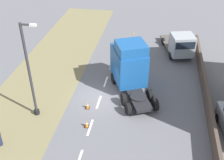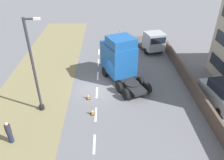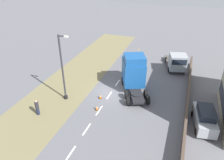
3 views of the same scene
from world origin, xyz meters
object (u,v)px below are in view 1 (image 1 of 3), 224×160
Objects in this scene: flatbed_truck at (180,45)px; traffic_cone_trailing at (87,105)px; lamp_post at (31,78)px; lorry_cab at (130,66)px; traffic_cone_lead at (86,124)px.

flatbed_truck is 11.16× the size of traffic_cone_trailing.
lamp_post reaches higher than traffic_cone_trailing.
traffic_cone_lead is (-2.56, -5.80, -2.03)m from lorry_cab.
lamp_post is (-11.57, -11.83, 2.07)m from flatbed_truck.
lorry_cab is 5.13m from traffic_cone_trailing.
traffic_cone_lead is (-7.29, -12.62, -1.17)m from flatbed_truck.
traffic_cone_trailing is (3.80, 1.41, -3.24)m from lamp_post.
traffic_cone_trailing is at bearing -153.94° from lorry_cab.
traffic_cone_trailing is (-7.77, -10.42, -1.17)m from flatbed_truck.
traffic_cone_lead is 2.25m from traffic_cone_trailing.
lamp_post is at bearing -159.58° from traffic_cone_trailing.
traffic_cone_trailing is at bearing 102.38° from traffic_cone_lead.
lamp_post is 5.43m from traffic_cone_lead.
traffic_cone_lead is at bearing 45.84° from flatbed_truck.
traffic_cone_lead is 1.00× the size of traffic_cone_trailing.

